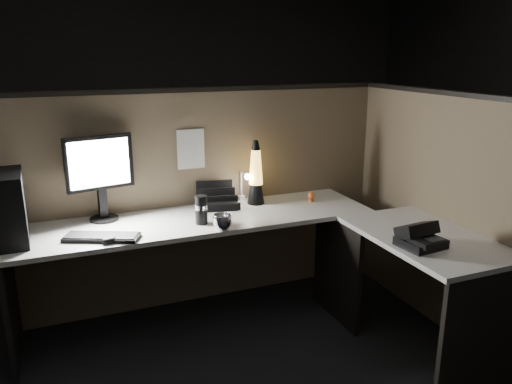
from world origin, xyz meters
name	(u,v)px	position (x,y,z in m)	size (l,w,h in m)	color
floor	(254,364)	(0.00, 0.00, 0.00)	(6.00, 6.00, 0.00)	black
room_shell	(253,81)	(0.00, 0.00, 1.62)	(6.00, 6.00, 6.00)	silver
partition_back	(205,199)	(0.00, 0.93, 0.75)	(2.66, 0.06, 1.50)	brown
partition_right	(435,211)	(1.33, 0.10, 0.75)	(0.06, 1.66, 1.50)	brown
desk	(266,252)	(0.18, 0.25, 0.58)	(2.60, 1.60, 0.73)	beige
pc_tower	(9,208)	(-1.22, 0.59, 0.93)	(0.17, 0.38, 0.40)	black
monitor	(100,170)	(-0.71, 0.80, 1.05)	(0.42, 0.18, 0.54)	black
keyboard	(102,237)	(-0.75, 0.45, 0.74)	(0.42, 0.14, 0.02)	black
mouse	(109,240)	(-0.72, 0.37, 0.75)	(0.09, 0.06, 0.04)	black
clip_lamp	(244,184)	(0.26, 0.82, 0.86)	(0.04, 0.17, 0.22)	white
organizer	(217,201)	(0.05, 0.78, 0.77)	(0.29, 0.26, 0.19)	black
lava_lamp	(256,178)	(0.32, 0.76, 0.92)	(0.12, 0.12, 0.45)	black
travel_mug	(201,210)	(-0.15, 0.49, 0.82)	(0.08, 0.08, 0.18)	black
steel_mug	(223,222)	(-0.06, 0.34, 0.78)	(0.12, 0.12, 0.09)	silver
figurine	(311,196)	(0.70, 0.65, 0.77)	(0.05, 0.05, 0.05)	orange
pinned_paper	(191,149)	(-0.10, 0.90, 1.12)	(0.19, 0.00, 0.27)	white
desk_phone	(419,237)	(0.85, -0.32, 0.78)	(0.24, 0.25, 0.14)	black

